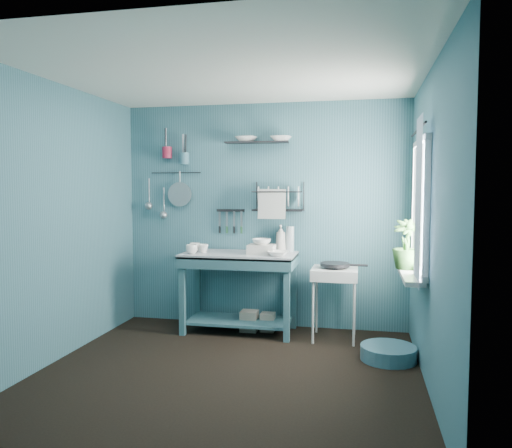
% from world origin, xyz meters
% --- Properties ---
extents(floor, '(3.20, 3.20, 0.00)m').
position_xyz_m(floor, '(0.00, 0.00, 0.00)').
color(floor, black).
rests_on(floor, ground).
extents(ceiling, '(3.20, 3.20, 0.00)m').
position_xyz_m(ceiling, '(0.00, 0.00, 2.50)').
color(ceiling, silver).
rests_on(ceiling, ground).
extents(wall_back, '(3.20, 0.00, 3.20)m').
position_xyz_m(wall_back, '(0.00, 1.50, 1.25)').
color(wall_back, '#376470').
rests_on(wall_back, ground).
extents(wall_front, '(3.20, 0.00, 3.20)m').
position_xyz_m(wall_front, '(0.00, -1.50, 1.25)').
color(wall_front, '#376470').
rests_on(wall_front, ground).
extents(wall_left, '(0.00, 3.00, 3.00)m').
position_xyz_m(wall_left, '(-1.60, 0.00, 1.25)').
color(wall_left, '#376470').
rests_on(wall_left, ground).
extents(wall_right, '(0.00, 3.00, 3.00)m').
position_xyz_m(wall_right, '(1.60, 0.00, 1.25)').
color(wall_right, '#376470').
rests_on(wall_right, ground).
extents(work_counter, '(1.26, 0.71, 0.86)m').
position_xyz_m(work_counter, '(-0.20, 1.17, 0.43)').
color(work_counter, '#2E5861').
rests_on(work_counter, floor).
extents(mug_left, '(0.12, 0.12, 0.10)m').
position_xyz_m(mug_left, '(-0.68, 1.01, 0.91)').
color(mug_left, white).
rests_on(mug_left, work_counter).
extents(mug_mid, '(0.14, 0.14, 0.09)m').
position_xyz_m(mug_mid, '(-0.58, 1.11, 0.91)').
color(mug_mid, white).
rests_on(mug_mid, work_counter).
extents(mug_right, '(0.17, 0.17, 0.10)m').
position_xyz_m(mug_right, '(-0.70, 1.17, 0.91)').
color(mug_right, white).
rests_on(mug_right, work_counter).
extents(wash_tub, '(0.28, 0.22, 0.10)m').
position_xyz_m(wash_tub, '(0.05, 1.15, 0.91)').
color(wash_tub, beige).
rests_on(wash_tub, work_counter).
extents(tub_bowl, '(0.20, 0.19, 0.06)m').
position_xyz_m(tub_bowl, '(0.05, 1.15, 0.99)').
color(tub_bowl, white).
rests_on(tub_bowl, wash_tub).
extents(soap_bottle, '(0.12, 0.12, 0.30)m').
position_xyz_m(soap_bottle, '(0.22, 1.37, 1.01)').
color(soap_bottle, beige).
rests_on(soap_bottle, work_counter).
extents(water_bottle, '(0.09, 0.09, 0.28)m').
position_xyz_m(water_bottle, '(0.32, 1.39, 1.00)').
color(water_bottle, '#B0BFC4').
rests_on(water_bottle, work_counter).
extents(counter_bowl, '(0.22, 0.22, 0.05)m').
position_xyz_m(counter_bowl, '(0.25, 1.02, 0.89)').
color(counter_bowl, white).
rests_on(counter_bowl, work_counter).
extents(hotplate_stand, '(0.48, 0.48, 0.74)m').
position_xyz_m(hotplate_stand, '(0.82, 1.11, 0.37)').
color(hotplate_stand, silver).
rests_on(hotplate_stand, floor).
extents(frying_pan, '(0.30, 0.30, 0.03)m').
position_xyz_m(frying_pan, '(0.82, 1.11, 0.78)').
color(frying_pan, black).
rests_on(frying_pan, hotplate_stand).
extents(knife_strip, '(0.32, 0.06, 0.03)m').
position_xyz_m(knife_strip, '(-0.38, 1.47, 1.31)').
color(knife_strip, black).
rests_on(knife_strip, wall_back).
extents(dish_rack, '(0.57, 0.28, 0.32)m').
position_xyz_m(dish_rack, '(0.19, 1.37, 1.47)').
color(dish_rack, black).
rests_on(dish_rack, wall_back).
extents(upper_shelf, '(0.71, 0.23, 0.01)m').
position_xyz_m(upper_shelf, '(-0.06, 1.40, 2.06)').
color(upper_shelf, black).
rests_on(upper_shelf, wall_back).
extents(shelf_bowl_left, '(0.25, 0.25, 0.06)m').
position_xyz_m(shelf_bowl_left, '(-0.18, 1.40, 2.06)').
color(shelf_bowl_left, white).
rests_on(shelf_bowl_left, upper_shelf).
extents(shelf_bowl_right, '(0.25, 0.25, 0.05)m').
position_xyz_m(shelf_bowl_right, '(0.21, 1.40, 2.04)').
color(shelf_bowl_right, white).
rests_on(shelf_bowl_right, upper_shelf).
extents(utensil_cup_magenta, '(0.11, 0.11, 0.13)m').
position_xyz_m(utensil_cup_magenta, '(-1.12, 1.42, 1.97)').
color(utensil_cup_magenta, '#A21D39').
rests_on(utensil_cup_magenta, wall_back).
extents(utensil_cup_teal, '(0.11, 0.11, 0.13)m').
position_xyz_m(utensil_cup_teal, '(-0.91, 1.42, 1.90)').
color(utensil_cup_teal, '#3D6F7F').
rests_on(utensil_cup_teal, wall_back).
extents(colander, '(0.28, 0.03, 0.28)m').
position_xyz_m(colander, '(-0.98, 1.45, 1.49)').
color(colander, '#9A9DA2').
rests_on(colander, wall_back).
extents(ladle_outer, '(0.01, 0.01, 0.30)m').
position_xyz_m(ladle_outer, '(-1.36, 1.46, 1.52)').
color(ladle_outer, '#9A9DA2').
rests_on(ladle_outer, wall_back).
extents(ladle_inner, '(0.01, 0.01, 0.30)m').
position_xyz_m(ladle_inner, '(-1.18, 1.46, 1.42)').
color(ladle_inner, '#9A9DA2').
rests_on(ladle_inner, wall_back).
extents(hook_rail, '(0.60, 0.01, 0.01)m').
position_xyz_m(hook_rail, '(-1.03, 1.47, 1.74)').
color(hook_rail, black).
rests_on(hook_rail, wall_back).
extents(window_glass, '(0.00, 1.10, 1.10)m').
position_xyz_m(window_glass, '(1.59, 0.45, 1.40)').
color(window_glass, white).
rests_on(window_glass, wall_right).
extents(windowsill, '(0.16, 0.95, 0.04)m').
position_xyz_m(windowsill, '(1.50, 0.45, 0.81)').
color(windowsill, silver).
rests_on(windowsill, wall_right).
extents(curtain, '(0.00, 1.35, 1.35)m').
position_xyz_m(curtain, '(1.52, 0.15, 1.45)').
color(curtain, silver).
rests_on(curtain, wall_right).
extents(curtain_rod, '(0.02, 1.05, 0.02)m').
position_xyz_m(curtain_rod, '(1.54, 0.45, 2.05)').
color(curtain_rod, black).
rests_on(curtain_rod, wall_right).
extents(potted_plant, '(0.26, 0.26, 0.45)m').
position_xyz_m(potted_plant, '(1.48, 0.63, 1.05)').
color(potted_plant, '#2C5A24').
rests_on(potted_plant, windowsill).
extents(storage_tin_large, '(0.18, 0.18, 0.22)m').
position_xyz_m(storage_tin_large, '(-0.10, 1.22, 0.11)').
color(storage_tin_large, gray).
rests_on(storage_tin_large, floor).
extents(storage_tin_small, '(0.15, 0.15, 0.20)m').
position_xyz_m(storage_tin_small, '(0.10, 1.25, 0.10)').
color(storage_tin_small, gray).
rests_on(storage_tin_small, floor).
extents(floor_basin, '(0.50, 0.50, 0.13)m').
position_xyz_m(floor_basin, '(1.34, 0.57, 0.07)').
color(floor_basin, '#3E6B7B').
rests_on(floor_basin, floor).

